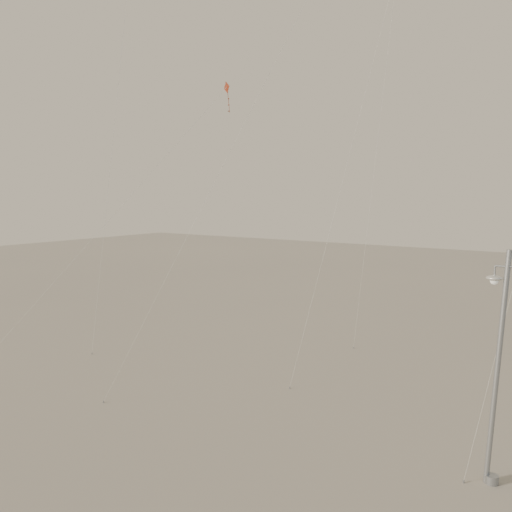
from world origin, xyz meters
The scene contains 4 objects.
ground centered at (0.00, 0.00, 0.00)m, with size 160.00×160.00×0.00m, color gray.
street_lamp centered at (11.85, 2.35, 4.31)m, with size 1.59×0.72×8.07m.
kite_1 centered at (0.23, 8.09, 17.69)m, with size 6.76×11.10×23.33m.
kite_3 centered at (-5.97, 4.85, 11.08)m, with size 7.43×12.49×15.71m.
Camera 1 is at (15.68, -17.07, 9.78)m, focal length 40.00 mm.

